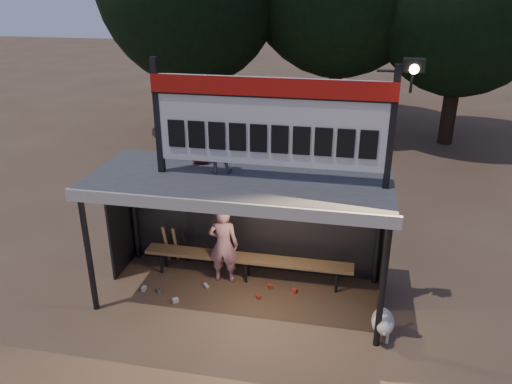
% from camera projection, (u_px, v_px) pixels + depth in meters
% --- Properties ---
extents(ground, '(80.00, 80.00, 0.00)m').
position_uv_depth(ground, '(241.00, 295.00, 9.14)').
color(ground, brown).
rests_on(ground, ground).
extents(player, '(0.58, 0.40, 1.54)m').
position_uv_depth(player, '(224.00, 245.00, 9.30)').
color(player, silver).
rests_on(player, ground).
extents(child_a, '(0.58, 0.50, 1.01)m').
position_uv_depth(child_a, '(217.00, 143.00, 8.27)').
color(child_a, gray).
rests_on(child_a, dugout_shelter).
extents(child_b, '(0.42, 0.27, 0.84)m').
position_uv_depth(child_b, '(200.00, 140.00, 8.71)').
color(child_b, maroon).
rests_on(child_b, dugout_shelter).
extents(dugout_shelter, '(5.10, 2.08, 2.32)m').
position_uv_depth(dugout_shelter, '(243.00, 197.00, 8.64)').
color(dugout_shelter, '#3B3B3D').
rests_on(dugout_shelter, ground).
extents(scoreboard_assembly, '(4.10, 0.27, 1.99)m').
position_uv_depth(scoreboard_assembly, '(273.00, 120.00, 7.73)').
color(scoreboard_assembly, black).
rests_on(scoreboard_assembly, dugout_shelter).
extents(bench, '(4.00, 0.35, 0.48)m').
position_uv_depth(bench, '(247.00, 259.00, 9.47)').
color(bench, olive).
rests_on(bench, ground).
extents(dog, '(0.36, 0.81, 0.49)m').
position_uv_depth(dog, '(383.00, 323.00, 7.96)').
color(dog, beige).
rests_on(dog, ground).
extents(bats, '(0.48, 0.33, 0.84)m').
position_uv_depth(bats, '(175.00, 245.00, 9.99)').
color(bats, '#A1754B').
rests_on(bats, ground).
extents(litter, '(2.84, 0.88, 0.08)m').
position_uv_depth(litter, '(216.00, 291.00, 9.18)').
color(litter, '#AE301D').
rests_on(litter, ground).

